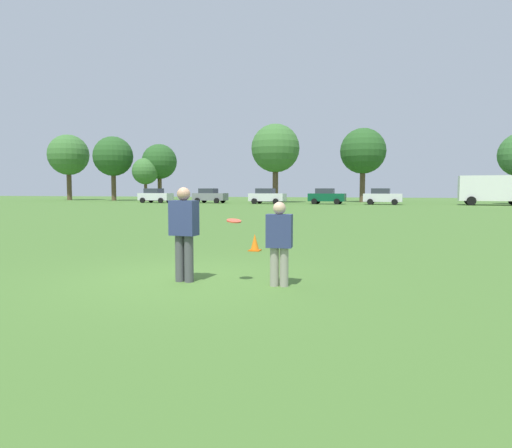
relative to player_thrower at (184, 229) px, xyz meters
The scene contains 17 objects.
ground_plane 1.01m from the player_thrower, 96.16° to the left, with size 182.45×182.45×0.00m, color #47702D.
player_thrower is the anchor object (origin of this frame).
player_defender 1.81m from the player_thrower, ahead, with size 0.47×0.29×1.51m.
frisbee 0.97m from the player_thrower, ahead, with size 0.28×0.27×0.09m.
traffic_cone 4.61m from the player_thrower, 88.35° to the left, with size 0.32×0.32×0.48m.
parked_car_near_left 51.78m from the player_thrower, 117.80° to the left, with size 4.31×2.44×1.82m.
parked_car_mid_left 49.90m from the player_thrower, 110.14° to the left, with size 4.31×2.44×1.82m.
parked_car_center 46.33m from the player_thrower, 101.76° to the left, with size 4.31×2.44×1.82m.
parked_car_mid_right 46.48m from the player_thrower, 93.19° to the left, with size 4.31×2.44×1.82m.
parked_car_near_right 46.22m from the player_thrower, 85.43° to the left, with size 4.31×2.44×1.82m.
box_truck 49.48m from the player_thrower, 71.43° to the left, with size 8.65×3.39×3.18m.
tree_west_oak 71.52m from the player_thrower, 128.41° to the left, with size 6.34×6.34×10.31m.
tree_west_maple 65.72m from the player_thrower, 123.07° to the left, with size 5.95×5.95×9.67m.
tree_center_elm 62.19m from the player_thrower, 118.97° to the left, with size 3.89×3.89×6.31m.
tree_east_birch 63.32m from the player_thrower, 117.07° to the left, with size 5.22×5.22×8.47m.
tree_east_oak 52.50m from the player_thrower, 100.79° to the left, with size 6.23×6.23×10.13m.
tree_far_east_pine 56.24m from the player_thrower, 88.87° to the left, with size 6.04×6.04×9.82m.
Camera 1 is at (3.55, -8.17, 1.73)m, focal length 32.68 mm.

